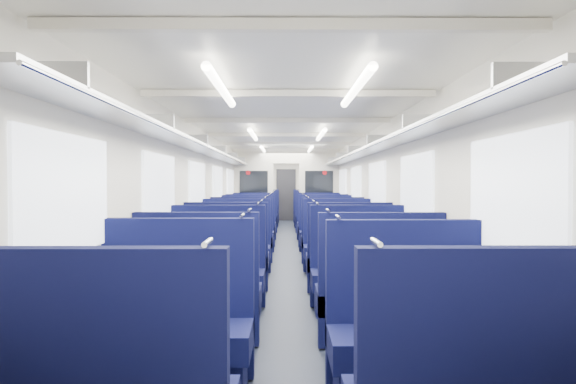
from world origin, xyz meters
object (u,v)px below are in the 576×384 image
Objects in this scene: seat_19 at (319,226)px; seat_14 at (247,236)px; seat_21 at (315,220)px; seat_13 at (332,242)px; seat_12 at (242,242)px; seat_3 at (409,342)px; seat_25 at (311,215)px; seat_9 at (348,263)px; seat_10 at (235,251)px; seat_23 at (312,217)px; end_door at (286,195)px; seat_4 at (200,300)px; seat_16 at (251,230)px; seat_15 at (326,235)px; seat_27 at (309,213)px; seat_24 at (262,215)px; seat_26 at (263,213)px; seat_2 at (175,335)px; seat_6 at (216,278)px; seat_17 at (323,230)px; seat_18 at (254,226)px; seat_22 at (260,217)px; seat_8 at (228,262)px; bulkhead at (286,192)px; seat_5 at (378,302)px; seat_20 at (258,220)px; seat_11 at (338,251)px; seat_7 at (359,278)px.

seat_14 is at bearing -125.94° from seat_19.
seat_13 is at bearing -90.00° from seat_21.
seat_3 is at bearing -74.23° from seat_12.
seat_13 is at bearing -90.00° from seat_25.
seat_9 is 2.03m from seat_10.
seat_23 is at bearing -90.00° from seat_25.
end_door is 12.77m from seat_9.
seat_4 and seat_19 have the same top height.
seat_4 is at bearing -98.36° from seat_23.
seat_19 is (1.66, 1.06, 0.00)m from seat_16.
seat_15 is 1.00× the size of seat_27.
seat_24 and seat_26 have the same top height.
seat_21 is (1.66, 11.10, 0.00)m from seat_2.
seat_3 is 1.00× the size of seat_14.
seat_14 is at bearing 115.02° from seat_9.
seat_14 is (0.00, 4.62, 0.00)m from seat_6.
seat_9 is at bearing 62.73° from seat_2.
seat_17 is 1.00× the size of seat_18.
seat_14 is at bearing 145.26° from seat_13.
seat_10 is at bearing -109.54° from seat_19.
seat_16 is at bearing -90.00° from seat_22.
seat_8 is at bearing -109.89° from seat_17.
seat_18 is (-1.66, 2.24, 0.00)m from seat_15.
seat_17 is 1.00× the size of seat_19.
seat_12 is (0.00, 5.71, 0.00)m from seat_2.
seat_21 is 1.00× the size of seat_25.
seat_23 is at bearing -31.10° from seat_24.
end_door is at bearing 59.39° from seat_26.
seat_3 and seat_17 have the same top height.
bulkhead is 8.93m from seat_5.
bulkhead is at bearing 136.17° from seat_19.
seat_13 is 2.29m from seat_17.
seat_2 is 13.45m from seat_25.
seat_5 and seat_20 have the same top height.
bulkhead is 2.23× the size of seat_11.
seat_21 is at bearing 90.00° from seat_3.
seat_23 is at bearing 90.00° from seat_3.
seat_18 is 1.00× the size of seat_22.
seat_7 is 11.33m from seat_24.
seat_9 is 2.40m from seat_13.
seat_10 is (-1.66, 4.55, 0.00)m from seat_3.
seat_22 is 2.70m from seat_27.
seat_16 is at bearing -114.08° from bulkhead.
seat_17 is at bearing 76.37° from seat_4.
seat_5 and seat_24 have the same top height.
seat_15 is 1.00× the size of seat_18.
seat_11 is 3.45m from seat_17.
seat_2 and seat_3 have the same top height.
seat_16 is 1.00× the size of seat_19.
seat_12 is at bearing 115.06° from seat_7.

